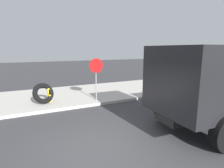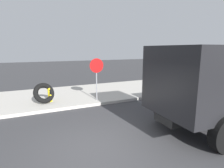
% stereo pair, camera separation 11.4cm
% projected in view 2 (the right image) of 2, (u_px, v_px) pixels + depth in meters
% --- Properties ---
extents(ground_plane, '(80.00, 80.00, 0.00)m').
position_uv_depth(ground_plane, '(100.00, 150.00, 5.36)').
color(ground_plane, '#38383A').
extents(sidewalk_curb, '(36.00, 5.00, 0.15)m').
position_uv_depth(sidewalk_curb, '(61.00, 96.00, 11.13)').
color(sidewalk_curb, '#BCB7AD').
rests_on(sidewalk_curb, ground).
extents(fire_hydrant, '(0.24, 0.55, 0.82)m').
position_uv_depth(fire_hydrant, '(50.00, 94.00, 9.66)').
color(fire_hydrant, yellow).
rests_on(fire_hydrant, sidewalk_curb).
extents(loose_tire, '(1.22, 0.95, 1.07)m').
position_uv_depth(loose_tire, '(44.00, 93.00, 9.36)').
color(loose_tire, black).
rests_on(loose_tire, sidewalk_curb).
extents(stop_sign, '(0.76, 0.08, 2.26)m').
position_uv_depth(stop_sign, '(97.00, 71.00, 9.75)').
color(stop_sign, gray).
rests_on(stop_sign, sidewalk_curb).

